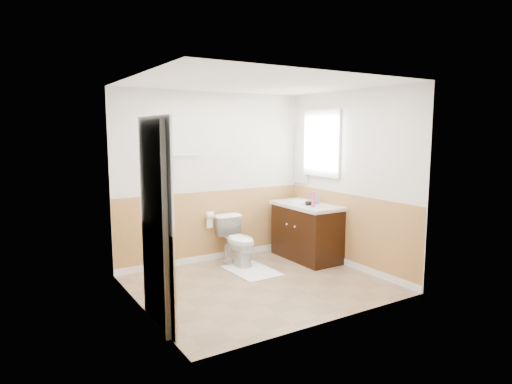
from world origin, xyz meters
TOP-DOWN VIEW (x-y plane):
  - floor at (0.00, 0.00)m, footprint 3.00×3.00m
  - ceiling at (0.00, 0.00)m, footprint 3.00×3.00m
  - wall_back at (0.00, 1.30)m, footprint 3.00×0.00m
  - wall_front at (0.00, -1.30)m, footprint 3.00×0.00m
  - wall_left at (-1.50, 0.00)m, footprint 0.00×3.00m
  - wall_right at (1.50, 0.00)m, footprint 0.00×3.00m
  - wainscot_back at (0.00, 1.29)m, footprint 3.00×0.00m
  - wainscot_front at (0.00, -1.29)m, footprint 3.00×0.00m
  - wainscot_left at (-1.49, 0.00)m, footprint 0.00×2.60m
  - wainscot_right at (1.49, 0.00)m, footprint 0.00×2.60m
  - toilet at (0.18, 0.88)m, footprint 0.42×0.70m
  - bath_mat at (0.18, 0.49)m, footprint 0.57×0.82m
  - vanity_cabinet at (1.21, 0.59)m, footprint 0.55×1.10m
  - vanity_knob_left at (0.91, 0.49)m, footprint 0.03×0.03m
  - vanity_knob_right at (0.91, 0.69)m, footprint 0.03×0.03m
  - countertop at (1.20, 0.59)m, footprint 0.60×1.15m
  - sink_basin at (1.21, 0.74)m, footprint 0.36×0.36m
  - faucet at (1.39, 0.74)m, footprint 0.02×0.02m
  - lotion_bottle at (1.11, 0.32)m, footprint 0.05×0.05m
  - soap_dispenser at (1.33, 0.53)m, footprint 0.11×0.11m
  - hair_dryer_body at (1.16, 0.45)m, footprint 0.14×0.07m
  - hair_dryer_handle at (1.13, 0.51)m, footprint 0.03×0.03m
  - mirror_panel at (1.48, 1.10)m, footprint 0.02×0.35m
  - window_frame at (1.47, 0.59)m, footprint 0.04×0.80m
  - window_glass at (1.49, 0.59)m, footprint 0.01×0.70m
  - door at (-1.40, -0.45)m, footprint 0.29×0.78m
  - door_frame at (-1.48, -0.45)m, footprint 0.02×0.92m
  - door_knob at (-1.34, -0.12)m, footprint 0.06×0.06m
  - towel_bar at (-0.55, 1.25)m, footprint 0.62×0.02m
  - tp_holder_bar at (-0.10, 1.23)m, footprint 0.14×0.02m
  - tp_roll at (-0.10, 1.23)m, footprint 0.10×0.11m
  - tp_sheet at (-0.10, 1.23)m, footprint 0.10×0.01m

SIDE VIEW (x-z plane):
  - floor at x=0.00m, z-range 0.00..0.00m
  - bath_mat at x=0.18m, z-range 0.00..0.02m
  - toilet at x=0.18m, z-range 0.00..0.71m
  - vanity_cabinet at x=1.21m, z-range 0.00..0.80m
  - wainscot_back at x=0.00m, z-range -1.00..2.00m
  - wainscot_front at x=0.00m, z-range -1.00..2.00m
  - wainscot_left at x=-1.49m, z-range -0.80..1.80m
  - wainscot_right at x=1.49m, z-range -0.80..1.80m
  - vanity_knob_left at x=0.91m, z-range 0.53..0.57m
  - vanity_knob_right at x=0.91m, z-range 0.53..0.57m
  - tp_sheet at x=-0.10m, z-range 0.51..0.67m
  - tp_holder_bar at x=-0.10m, z-range 0.69..0.71m
  - tp_roll at x=-0.10m, z-range 0.64..0.76m
  - countertop at x=1.20m, z-range 0.80..0.85m
  - hair_dryer_handle at x=1.13m, z-range 0.82..0.89m
  - sink_basin at x=1.21m, z-range 0.85..0.87m
  - hair_dryer_body at x=1.16m, z-range 0.85..0.92m
  - faucet at x=1.39m, z-range 0.85..0.99m
  - soap_dispenser at x=1.33m, z-range 0.85..1.05m
  - door_knob at x=-1.34m, z-range 0.92..0.98m
  - lotion_bottle at x=1.11m, z-range 0.85..1.07m
  - door at x=-1.40m, z-range 0.00..2.04m
  - door_frame at x=-1.48m, z-range -0.02..2.08m
  - wall_back at x=0.00m, z-range -0.25..2.75m
  - wall_front at x=0.00m, z-range -0.25..2.75m
  - wall_left at x=-1.50m, z-range -0.25..2.75m
  - wall_right at x=1.50m, z-range -0.25..2.75m
  - mirror_panel at x=1.48m, z-range 1.10..2.00m
  - towel_bar at x=-0.55m, z-range 1.59..1.61m
  - window_frame at x=1.47m, z-range 1.25..2.25m
  - window_glass at x=1.49m, z-range 1.30..2.20m
  - ceiling at x=0.00m, z-range 2.50..2.50m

